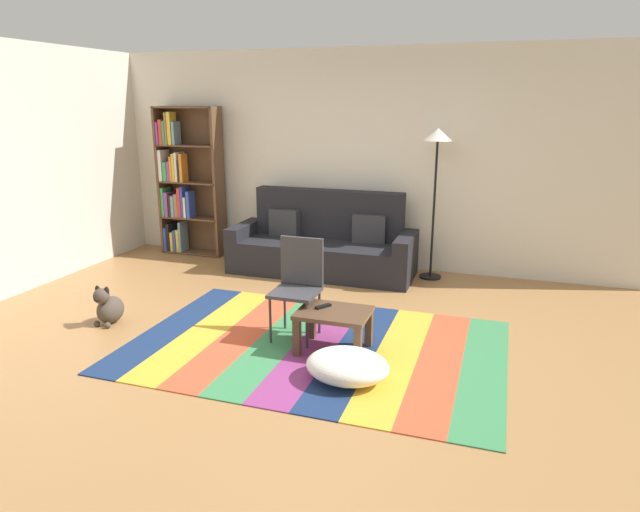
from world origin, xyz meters
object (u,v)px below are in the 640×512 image
Objects in this scene: bookshelf at (184,184)px; tv_remote at (323,306)px; standing_lamp at (437,154)px; folding_chair at (298,279)px; couch at (323,246)px; pouf at (347,366)px; dog at (109,307)px; coffee_table at (334,319)px.

bookshelf is 3.74m from tv_remote.
standing_lamp is 2.62m from tv_remote.
tv_remote is 0.38m from folding_chair.
pouf is at bearing -68.20° from couch.
dog is at bearing -74.92° from bookshelf.
bookshelf reaches higher than coffee_table.
coffee_table is 0.94× the size of pouf.
dog is at bearing -177.88° from coffee_table.
folding_chair is (1.83, 0.31, 0.37)m from dog.
coffee_table is (2.91, -2.45, -0.67)m from bookshelf.
folding_chair is (0.40, -1.94, 0.20)m from couch.
dog is at bearing -122.86° from folding_chair.
standing_lamp is at bearing 114.31° from folding_chair.
bookshelf reaches higher than folding_chair.
bookshelf is 13.36× the size of tv_remote.
bookshelf is at bearing 137.28° from pouf.
couch reaches higher than coffee_table.
dog is at bearing -138.35° from standing_lamp.
standing_lamp is 11.82× the size of tv_remote.
bookshelf is 3.32× the size of coffee_table.
coffee_table is at bearing 2.12° from dog.
couch reaches higher than tv_remote.
folding_chair is at bearing -113.15° from standing_lamp.
pouf is at bearing -42.72° from bookshelf.
tv_remote is (-0.61, -2.30, -1.10)m from standing_lamp.
coffee_table is at bearing 9.98° from tv_remote.
bookshelf is 3.46m from standing_lamp.
dog reaches higher than coffee_table.
couch is 1.99m from folding_chair.
bookshelf reaches higher than tv_remote.
bookshelf reaches higher than standing_lamp.
standing_lamp is at bearing 109.02° from tv_remote.
folding_chair is (-0.91, -2.12, -0.94)m from standing_lamp.
dog is (-1.43, -2.25, -0.18)m from couch.
couch reaches higher than dog.
bookshelf is at bearing 139.96° from coffee_table.
pouf is at bearing -9.06° from dog.
folding_chair is at bearing 150.28° from coffee_table.
folding_chair is at bearing -78.34° from couch.
coffee_table is (0.80, -2.17, -0.04)m from couch.
bookshelf is 2.74m from dog.
pouf is 0.36× the size of standing_lamp.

